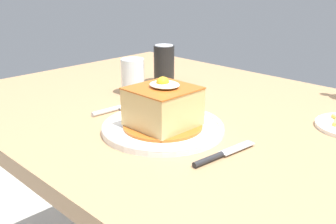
% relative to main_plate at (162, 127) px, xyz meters
% --- Properties ---
extents(dining_table, '(1.44, 0.93, 0.76)m').
position_rel_main_plate_xyz_m(dining_table, '(0.00, 0.16, -0.11)').
color(dining_table, '#A87F56').
rests_on(dining_table, ground_plane).
extents(main_plate, '(0.28, 0.28, 0.02)m').
position_rel_main_plate_xyz_m(main_plate, '(0.00, 0.00, 0.00)').
color(main_plate, white).
rests_on(main_plate, dining_table).
extents(sandwich_meal, '(0.18, 0.18, 0.12)m').
position_rel_main_plate_xyz_m(sandwich_meal, '(0.00, 0.00, 0.05)').
color(sandwich_meal, '#B75B1E').
rests_on(sandwich_meal, main_plate).
extents(fork, '(0.02, 0.14, 0.01)m').
position_rel_main_plate_xyz_m(fork, '(-0.18, -0.00, -0.00)').
color(fork, silver).
rests_on(fork, dining_table).
extents(knife, '(0.03, 0.17, 0.01)m').
position_rel_main_plate_xyz_m(knife, '(0.18, -0.03, -0.00)').
color(knife, '#262628').
rests_on(knife, dining_table).
extents(soda_can, '(0.07, 0.07, 0.12)m').
position_rel_main_plate_xyz_m(soda_can, '(-0.29, 0.29, 0.05)').
color(soda_can, black).
rests_on(soda_can, dining_table).
extents(drinking_glass, '(0.07, 0.07, 0.10)m').
position_rel_main_plate_xyz_m(drinking_glass, '(-0.27, 0.14, 0.04)').
color(drinking_glass, silver).
rests_on(drinking_glass, dining_table).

